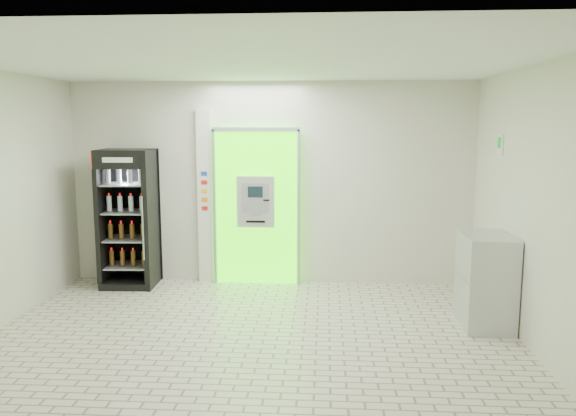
{
  "coord_description": "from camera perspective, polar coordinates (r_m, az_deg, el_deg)",
  "views": [
    {
      "loc": [
        0.81,
        -5.79,
        2.38
      ],
      "look_at": [
        0.35,
        1.2,
        1.33
      ],
      "focal_mm": 35.0,
      "sensor_mm": 36.0,
      "label": 1
    }
  ],
  "objects": [
    {
      "name": "exit_sign",
      "position": [
        7.52,
        20.73,
        6.03
      ],
      "size": [
        0.02,
        0.22,
        0.26
      ],
      "color": "white",
      "rests_on": "room_shell"
    },
    {
      "name": "room_shell",
      "position": [
        5.87,
        -4.17,
        3.27
      ],
      "size": [
        6.0,
        6.0,
        6.0
      ],
      "color": "beige",
      "rests_on": "ground"
    },
    {
      "name": "beverage_cooler",
      "position": [
        8.57,
        -15.84,
        -1.26
      ],
      "size": [
        0.79,
        0.74,
        2.02
      ],
      "rotation": [
        0.0,
        0.0,
        0.05
      ],
      "color": "black",
      "rests_on": "ground"
    },
    {
      "name": "ground",
      "position": [
        6.31,
        -3.99,
        -13.61
      ],
      "size": [
        6.0,
        6.0,
        0.0
      ],
      "primitive_type": "plane",
      "color": "beige",
      "rests_on": "ground"
    },
    {
      "name": "steel_cabinet",
      "position": [
        7.07,
        19.42,
        -6.96
      ],
      "size": [
        0.57,
        0.83,
        1.1
      ],
      "rotation": [
        0.0,
        0.0,
        -0.02
      ],
      "color": "#B4B7BC",
      "rests_on": "ground"
    },
    {
      "name": "pillar",
      "position": [
        8.5,
        -8.4,
        1.16
      ],
      "size": [
        0.22,
        0.11,
        2.6
      ],
      "color": "silver",
      "rests_on": "ground"
    },
    {
      "name": "atm_assembly",
      "position": [
        8.36,
        -3.2,
        0.22
      ],
      "size": [
        1.3,
        0.24,
        2.33
      ],
      "color": "#33F900",
      "rests_on": "ground"
    }
  ]
}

